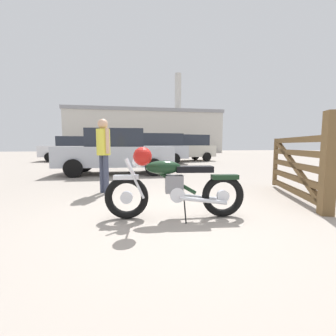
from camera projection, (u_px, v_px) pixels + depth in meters
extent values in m
plane|color=gray|center=(180.00, 220.00, 3.29)|extent=(80.00, 80.00, 0.00)
torus|color=black|center=(127.00, 197.00, 3.31)|extent=(0.65, 0.21, 0.64)
cylinder|color=silver|center=(127.00, 197.00, 3.31)|extent=(0.19, 0.11, 0.18)
torus|color=black|center=(223.00, 196.00, 3.41)|extent=(0.65, 0.21, 0.64)
cylinder|color=silver|center=(223.00, 196.00, 3.41)|extent=(0.19, 0.11, 0.18)
cube|color=silver|center=(126.00, 177.00, 3.28)|extent=(0.38, 0.18, 0.06)
cube|color=black|center=(225.00, 177.00, 3.38)|extent=(0.42, 0.19, 0.07)
cylinder|color=silver|center=(135.00, 179.00, 3.22)|extent=(0.29, 0.08, 0.58)
cylinder|color=silver|center=(135.00, 177.00, 3.37)|extent=(0.29, 0.08, 0.58)
sphere|color=silver|center=(138.00, 162.00, 3.27)|extent=(0.17, 0.17, 0.17)
cylinder|color=silver|center=(143.00, 157.00, 3.27)|extent=(0.12, 0.62, 0.03)
sphere|color=#B21914|center=(143.00, 156.00, 2.97)|extent=(0.25, 0.25, 0.25)
cylinder|color=black|center=(171.00, 180.00, 3.33)|extent=(0.76, 0.17, 0.47)
ellipsoid|color=black|center=(163.00, 167.00, 3.30)|extent=(0.55, 0.30, 0.20)
cube|color=black|center=(194.00, 169.00, 3.34)|extent=(0.56, 0.28, 0.09)
cube|color=slate|center=(174.00, 184.00, 3.34)|extent=(0.28, 0.22, 0.26)
cylinder|color=silver|center=(177.00, 194.00, 3.36)|extent=(0.25, 0.23, 0.22)
cylinder|color=silver|center=(203.00, 200.00, 3.29)|extent=(0.70, 0.17, 0.14)
cylinder|color=silver|center=(201.00, 197.00, 3.49)|extent=(0.70, 0.17, 0.14)
cylinder|color=black|center=(185.00, 210.00, 3.22)|extent=(0.06, 0.24, 0.33)
cube|color=brown|center=(329.00, 164.00, 3.44)|extent=(0.23, 0.23, 1.60)
cube|color=brown|center=(275.00, 162.00, 5.82)|extent=(0.11, 0.12, 1.20)
cube|color=brown|center=(294.00, 190.00, 4.69)|extent=(0.91, 2.28, 0.11)
cube|color=brown|center=(294.00, 178.00, 4.66)|extent=(0.91, 2.28, 0.11)
cube|color=brown|center=(295.00, 165.00, 4.63)|extent=(0.91, 2.28, 0.11)
cube|color=brown|center=(296.00, 153.00, 4.61)|extent=(0.91, 2.28, 0.11)
cube|color=brown|center=(297.00, 140.00, 4.58)|extent=(0.91, 2.28, 0.11)
cube|color=brown|center=(295.00, 166.00, 4.64)|extent=(0.84, 2.09, 1.08)
cylinder|color=#383D51|center=(106.00, 175.00, 5.02)|extent=(0.12, 0.12, 0.86)
cylinder|color=#383D51|center=(102.00, 174.00, 5.15)|extent=(0.12, 0.12, 0.86)
cylinder|color=gold|center=(103.00, 142.00, 5.01)|extent=(0.30, 0.30, 0.58)
cylinder|color=tan|center=(108.00, 141.00, 4.87)|extent=(0.08, 0.08, 0.55)
cylinder|color=tan|center=(99.00, 141.00, 5.15)|extent=(0.08, 0.08, 0.55)
sphere|color=tan|center=(103.00, 124.00, 4.97)|extent=(0.22, 0.22, 0.22)
cylinder|color=black|center=(174.00, 157.00, 14.38)|extent=(0.62, 0.28, 0.60)
cylinder|color=black|center=(165.00, 156.00, 15.89)|extent=(0.62, 0.28, 0.60)
cylinder|color=black|center=(207.00, 157.00, 15.25)|extent=(0.62, 0.28, 0.60)
cylinder|color=black|center=(195.00, 156.00, 16.77)|extent=(0.62, 0.28, 0.60)
cube|color=beige|center=(185.00, 151.00, 15.53)|extent=(4.10, 2.21, 0.76)
cube|color=#232833|center=(189.00, 140.00, 15.55)|extent=(2.60, 1.87, 0.72)
cylinder|color=black|center=(73.00, 168.00, 7.54)|extent=(0.63, 0.25, 0.62)
cylinder|color=black|center=(85.00, 164.00, 9.24)|extent=(0.63, 0.25, 0.62)
cylinder|color=black|center=(154.00, 167.00, 7.91)|extent=(0.63, 0.25, 0.62)
cylinder|color=black|center=(151.00, 163.00, 9.61)|extent=(0.63, 0.25, 0.62)
cube|color=#ADB2BC|center=(116.00, 156.00, 8.54)|extent=(4.33, 2.06, 0.72)
cube|color=#232833|center=(116.00, 138.00, 8.47)|extent=(2.12, 1.72, 0.64)
cylinder|color=black|center=(119.00, 160.00, 11.98)|extent=(0.64, 0.22, 0.64)
cylinder|color=black|center=(120.00, 158.00, 13.70)|extent=(0.64, 0.22, 0.64)
cylinder|color=black|center=(174.00, 159.00, 12.60)|extent=(0.64, 0.22, 0.64)
cylinder|color=black|center=(168.00, 157.00, 14.31)|extent=(0.64, 0.22, 0.64)
cube|color=#ADB2BC|center=(146.00, 152.00, 13.11)|extent=(4.72, 1.83, 0.74)
cube|color=#232833|center=(151.00, 140.00, 13.10)|extent=(3.52, 1.65, 0.68)
cylinder|color=black|center=(96.00, 156.00, 16.80)|extent=(0.62, 0.20, 0.62)
cylinder|color=black|center=(94.00, 157.00, 15.13)|extent=(0.62, 0.20, 0.62)
cylinder|color=black|center=(57.00, 156.00, 16.19)|extent=(0.62, 0.20, 0.62)
cylinder|color=black|center=(50.00, 157.00, 14.53)|extent=(0.62, 0.20, 0.62)
cube|color=silver|center=(74.00, 151.00, 15.63)|extent=(4.21, 1.74, 0.72)
cube|color=#232833|center=(74.00, 141.00, 15.56)|extent=(2.01, 1.57, 0.64)
cube|color=beige|center=(144.00, 134.00, 38.25)|extent=(23.73, 12.12, 6.01)
cube|color=gray|center=(144.00, 114.00, 37.92)|extent=(24.04, 12.43, 0.50)
cylinder|color=beige|center=(178.00, 95.00, 38.62)|extent=(1.10, 1.10, 7.19)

